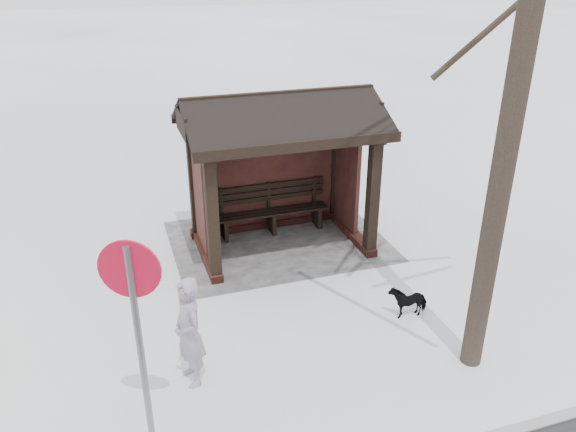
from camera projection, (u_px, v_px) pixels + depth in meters
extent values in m
plane|color=white|center=(281.00, 246.00, 11.21)|extent=(120.00, 120.00, 0.00)
cube|color=gray|center=(278.00, 241.00, 11.38)|extent=(4.20, 3.20, 0.02)
cube|color=#3C1916|center=(268.00, 223.00, 11.95)|extent=(3.30, 0.22, 0.16)
cube|color=#3C1916|center=(350.00, 231.00, 11.60)|extent=(0.22, 2.10, 0.16)
cube|color=#3C1916|center=(206.00, 253.00, 10.75)|extent=(0.22, 2.10, 0.16)
cube|color=black|center=(373.00, 200.00, 10.38)|extent=(0.20, 0.20, 2.30)
cube|color=black|center=(213.00, 222.00, 9.52)|extent=(0.20, 0.20, 2.30)
cube|color=black|center=(335.00, 169.00, 11.93)|extent=(0.20, 0.20, 2.30)
cube|color=black|center=(194.00, 185.00, 11.07)|extent=(0.20, 0.20, 2.30)
cube|color=black|center=(267.00, 173.00, 11.47)|extent=(2.80, 0.08, 2.14)
cube|color=black|center=(346.00, 174.00, 11.39)|extent=(0.08, 1.17, 2.14)
cube|color=black|center=(200.00, 192.00, 10.53)|extent=(0.08, 1.17, 2.14)
cube|color=black|center=(296.00, 145.00, 9.44)|extent=(3.40, 0.20, 0.18)
cube|color=black|center=(266.00, 119.00, 10.99)|extent=(3.40, 0.20, 0.18)
cylinder|color=black|center=(523.00, 53.00, 6.22)|extent=(0.29, 0.29, 8.55)
imported|color=#93889F|center=(189.00, 333.00, 7.33)|extent=(0.50, 0.65, 1.57)
imported|color=black|center=(408.00, 300.00, 8.97)|extent=(0.61, 0.28, 0.52)
cylinder|color=slate|center=(141.00, 350.00, 6.20)|extent=(0.08, 0.08, 2.60)
cylinder|color=red|center=(129.00, 269.00, 5.79)|extent=(0.64, 0.29, 0.68)
cylinder|color=white|center=(129.00, 268.00, 5.81)|extent=(0.49, 0.23, 0.52)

